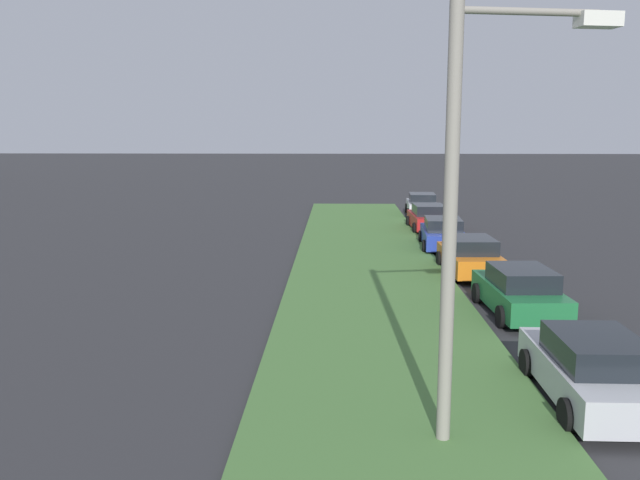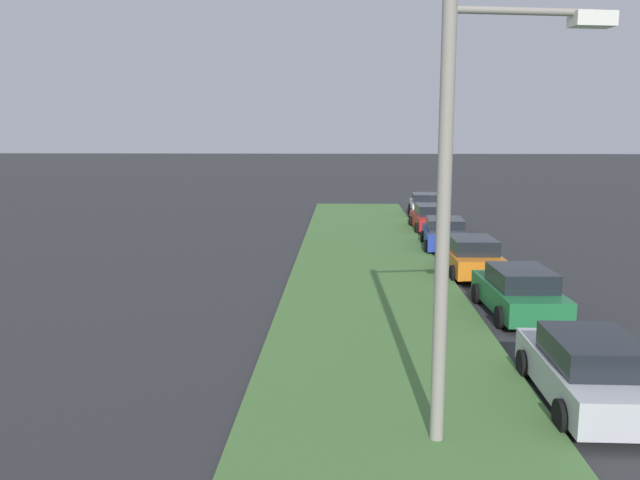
{
  "view_description": "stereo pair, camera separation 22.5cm",
  "coord_description": "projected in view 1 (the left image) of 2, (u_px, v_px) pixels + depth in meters",
  "views": [
    {
      "loc": [
        -8.1,
        7.79,
        5.46
      ],
      "look_at": [
        14.33,
        8.41,
        1.69
      ],
      "focal_mm": 36.58,
      "sensor_mm": 36.0,
      "label": 1
    },
    {
      "loc": [
        -8.09,
        7.57,
        5.46
      ],
      "look_at": [
        14.33,
        8.41,
        1.69
      ],
      "focal_mm": 36.58,
      "sensor_mm": 36.0,
      "label": 2
    }
  ],
  "objects": [
    {
      "name": "streetlight",
      "position": [
        471.0,
        196.0,
        10.82
      ],
      "size": [
        0.75,
        2.86,
        7.5
      ],
      "color": "gray",
      "rests_on": "ground"
    },
    {
      "name": "parked_car_silver",
      "position": [
        593.0,
        370.0,
        13.1
      ],
      "size": [
        4.32,
        2.06,
        1.47
      ],
      "rotation": [
        0.0,
        0.0,
        -0.01
      ],
      "color": "#B2B5BA",
      "rests_on": "ground"
    },
    {
      "name": "parked_car_orange",
      "position": [
        470.0,
        256.0,
        24.95
      ],
      "size": [
        4.34,
        2.1,
        1.47
      ],
      "rotation": [
        0.0,
        0.0,
        0.02
      ],
      "color": "orange",
      "rests_on": "ground"
    },
    {
      "name": "grass_median",
      "position": [
        379.0,
        321.0,
        18.7
      ],
      "size": [
        60.0,
        6.0,
        0.12
      ],
      "primitive_type": "cube",
      "color": "#477238",
      "rests_on": "ground"
    },
    {
      "name": "parked_car_blue",
      "position": [
        443.0,
        234.0,
        30.38
      ],
      "size": [
        4.4,
        2.21,
        1.47
      ],
      "rotation": [
        0.0,
        0.0,
        -0.06
      ],
      "color": "#23389E",
      "rests_on": "ground"
    },
    {
      "name": "parked_car_red",
      "position": [
        428.0,
        218.0,
        35.9
      ],
      "size": [
        4.34,
        2.09,
        1.47
      ],
      "rotation": [
        0.0,
        0.0,
        0.02
      ],
      "color": "red",
      "rests_on": "ground"
    },
    {
      "name": "parked_car_white",
      "position": [
        422.0,
        205.0,
        42.24
      ],
      "size": [
        4.4,
        2.21,
        1.47
      ],
      "rotation": [
        0.0,
        0.0,
        -0.06
      ],
      "color": "silver",
      "rests_on": "ground"
    },
    {
      "name": "parked_car_green",
      "position": [
        520.0,
        292.0,
        19.46
      ],
      "size": [
        4.37,
        2.16,
        1.47
      ],
      "rotation": [
        0.0,
        0.0,
        0.04
      ],
      "color": "#1E6B38",
      "rests_on": "ground"
    }
  ]
}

